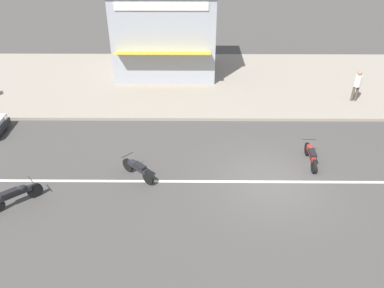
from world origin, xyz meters
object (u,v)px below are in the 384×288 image
(motorcycle_2, at_px, (137,168))
(pedestrian_near_clock, at_px, (357,84))
(motorcycle_1, at_px, (16,195))
(motorcycle_0, at_px, (311,154))
(shopfront_corner_warung, at_px, (166,31))

(motorcycle_2, distance_m, pedestrian_near_clock, 12.98)
(motorcycle_1, bearing_deg, pedestrian_near_clock, 29.40)
(motorcycle_1, relative_size, pedestrian_near_clock, 0.90)
(motorcycle_0, bearing_deg, motorcycle_1, -166.46)
(motorcycle_0, relative_size, motorcycle_1, 1.22)
(motorcycle_0, height_order, motorcycle_1, same)
(pedestrian_near_clock, xyz_separation_m, shopfront_corner_warung, (-10.56, 4.55, 1.54))
(motorcycle_0, distance_m, shopfront_corner_warung, 12.52)
(motorcycle_1, xyz_separation_m, shopfront_corner_warung, (4.55, 13.06, 2.26))
(motorcycle_1, xyz_separation_m, pedestrian_near_clock, (15.10, 8.51, 0.72))
(motorcycle_0, bearing_deg, pedestrian_near_clock, 56.16)
(motorcycle_2, bearing_deg, shopfront_corner_warung, 87.82)
(motorcycle_1, bearing_deg, motorcycle_2, 21.87)
(motorcycle_1, bearing_deg, shopfront_corner_warung, 70.81)
(pedestrian_near_clock, distance_m, shopfront_corner_warung, 11.60)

